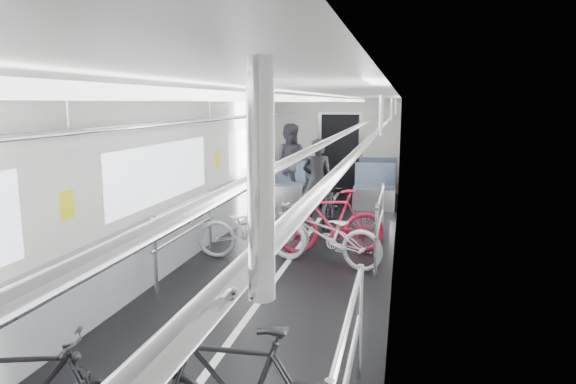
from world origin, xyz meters
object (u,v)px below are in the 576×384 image
(bike_aisle, at_px, (329,204))
(person_seated, at_px, (289,163))
(bike_left_far, at_px, (254,229))
(person_standing, at_px, (317,181))
(bike_right_far, at_px, (331,222))
(bike_right_mid, at_px, (324,234))

(bike_aisle, bearing_deg, person_seated, 118.94)
(bike_left_far, distance_m, person_standing, 2.51)
(bike_left_far, xyz_separation_m, bike_aisle, (0.80, 2.31, -0.04))
(bike_right_far, height_order, person_standing, person_standing)
(bike_left_far, distance_m, person_seated, 4.48)
(bike_right_mid, bearing_deg, bike_left_far, -83.32)
(bike_left_far, distance_m, bike_aisle, 2.45)
(person_standing, bearing_deg, bike_left_far, 79.92)
(bike_right_far, height_order, person_seated, person_seated)
(bike_left_far, bearing_deg, person_seated, -6.31)
(bike_left_far, distance_m, bike_right_far, 1.19)
(bike_right_mid, relative_size, bike_aisle, 1.15)
(bike_left_far, bearing_deg, bike_right_mid, -110.01)
(bike_right_mid, xyz_separation_m, bike_aisle, (-0.28, 2.47, -0.06))
(person_standing, bearing_deg, person_seated, -60.56)
(bike_left_far, bearing_deg, bike_right_far, -79.86)
(bike_right_mid, height_order, person_standing, person_standing)
(bike_left_far, relative_size, person_seated, 0.91)
(bike_right_mid, xyz_separation_m, person_standing, (-0.52, 2.57, 0.36))
(bike_right_far, height_order, bike_aisle, bike_right_far)
(bike_aisle, distance_m, person_standing, 0.50)
(bike_left_far, bearing_deg, person_standing, -25.07)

